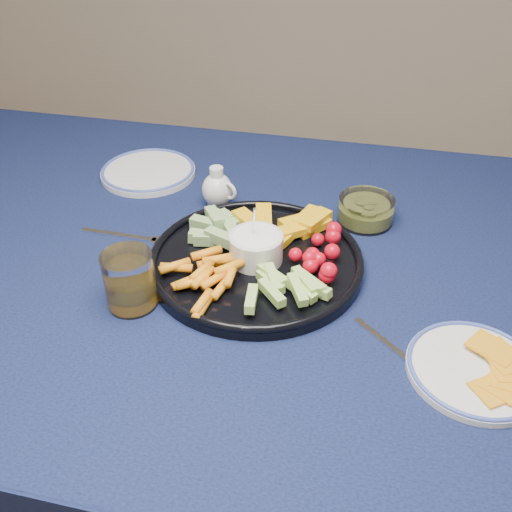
% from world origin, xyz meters
% --- Properties ---
extents(dining_table, '(1.67, 1.07, 0.75)m').
position_xyz_m(dining_table, '(0.00, 0.00, 0.66)').
color(dining_table, '#462A17').
rests_on(dining_table, ground).
extents(crudite_platter, '(0.39, 0.39, 0.12)m').
position_xyz_m(crudite_platter, '(0.11, -0.03, 0.77)').
color(crudite_platter, black).
rests_on(crudite_platter, dining_table).
extents(creamer_pitcher, '(0.08, 0.06, 0.09)m').
position_xyz_m(creamer_pitcher, '(-0.02, 0.16, 0.78)').
color(creamer_pitcher, silver).
rests_on(creamer_pitcher, dining_table).
extents(pickle_bowl, '(0.11, 0.11, 0.05)m').
position_xyz_m(pickle_bowl, '(0.29, 0.16, 0.77)').
color(pickle_bowl, white).
rests_on(pickle_bowl, dining_table).
extents(cheese_plate, '(0.20, 0.20, 0.02)m').
position_xyz_m(cheese_plate, '(0.47, -0.21, 0.76)').
color(cheese_plate, silver).
rests_on(cheese_plate, dining_table).
extents(juice_tumbler, '(0.08, 0.08, 0.10)m').
position_xyz_m(juice_tumbler, '(-0.07, -0.18, 0.79)').
color(juice_tumbler, white).
rests_on(juice_tumbler, dining_table).
extents(fork_left, '(0.19, 0.03, 0.00)m').
position_xyz_m(fork_left, '(-0.14, 0.00, 0.75)').
color(fork_left, silver).
rests_on(fork_left, dining_table).
extents(fork_right, '(0.14, 0.12, 0.00)m').
position_xyz_m(fork_right, '(0.37, -0.20, 0.75)').
color(fork_right, silver).
rests_on(fork_right, dining_table).
extents(side_plate_extra, '(0.22, 0.22, 0.02)m').
position_xyz_m(side_plate_extra, '(-0.21, 0.25, 0.76)').
color(side_plate_extra, silver).
rests_on(side_plate_extra, dining_table).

